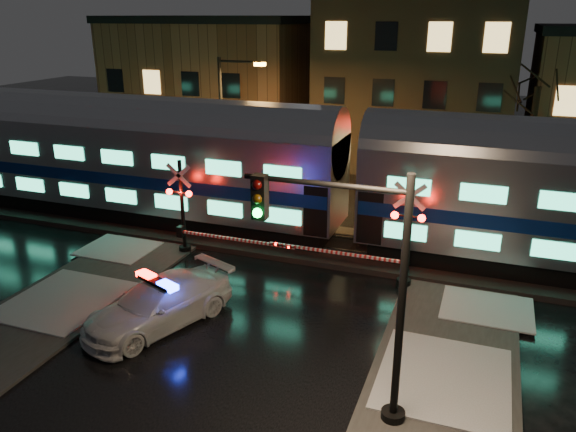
# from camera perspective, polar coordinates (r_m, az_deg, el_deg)

# --- Properties ---
(ground) EXTENTS (120.00, 120.00, 0.00)m
(ground) POSITION_cam_1_polar(r_m,az_deg,el_deg) (20.50, -2.14, -8.07)
(ground) COLOR black
(ground) RESTS_ON ground
(ballast) EXTENTS (90.00, 4.20, 0.24)m
(ballast) POSITION_cam_1_polar(r_m,az_deg,el_deg) (24.71, 2.24, -2.73)
(ballast) COLOR black
(ballast) RESTS_ON ground
(building_left) EXTENTS (14.00, 10.00, 9.00)m
(building_left) POSITION_cam_1_polar(r_m,az_deg,el_deg) (43.87, -7.23, 13.00)
(building_left) COLOR brown
(building_left) RESTS_ON ground
(building_mid) EXTENTS (12.00, 11.00, 11.50)m
(building_mid) POSITION_cam_1_polar(r_m,az_deg,el_deg) (39.74, 13.29, 13.76)
(building_mid) COLOR brown
(building_mid) RESTS_ON ground
(train) EXTENTS (51.00, 3.12, 5.92)m
(train) POSITION_cam_1_polar(r_m,az_deg,el_deg) (23.18, 6.59, 4.17)
(train) COLOR black
(train) RESTS_ON ballast
(police_car) EXTENTS (3.88, 5.61, 1.68)m
(police_car) POSITION_cam_1_polar(r_m,az_deg,el_deg) (18.84, -13.00, -8.66)
(police_car) COLOR silver
(police_car) RESTS_ON ground
(crossing_signal_right) EXTENTS (5.95, 0.66, 4.21)m
(crossing_signal_right) POSITION_cam_1_polar(r_m,az_deg,el_deg) (20.78, 10.96, -2.73)
(crossing_signal_right) COLOR black
(crossing_signal_right) RESTS_ON ground
(crossing_signal_left) EXTENTS (5.71, 0.65, 4.04)m
(crossing_signal_left) POSITION_cam_1_polar(r_m,az_deg,el_deg) (23.53, -9.99, -0.15)
(crossing_signal_left) COLOR black
(crossing_signal_left) RESTS_ON ground
(traffic_light) EXTENTS (4.15, 0.73, 6.42)m
(traffic_light) POSITION_cam_1_polar(r_m,az_deg,el_deg) (13.36, 7.17, -7.85)
(traffic_light) COLOR black
(traffic_light) RESTS_ON ground
(streetlight) EXTENTS (2.54, 0.27, 7.60)m
(streetlight) POSITION_cam_1_polar(r_m,az_deg,el_deg) (29.22, -6.30, 9.44)
(streetlight) COLOR black
(streetlight) RESTS_ON ground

